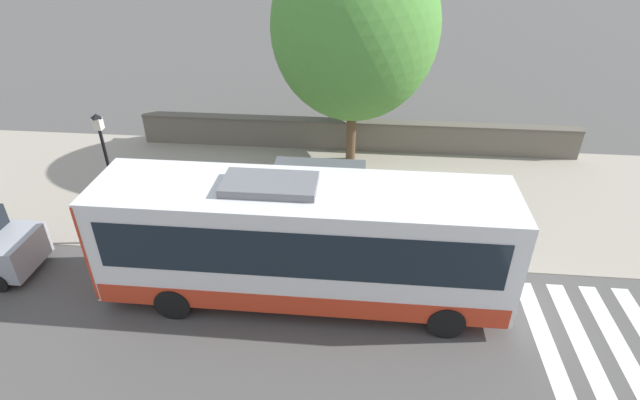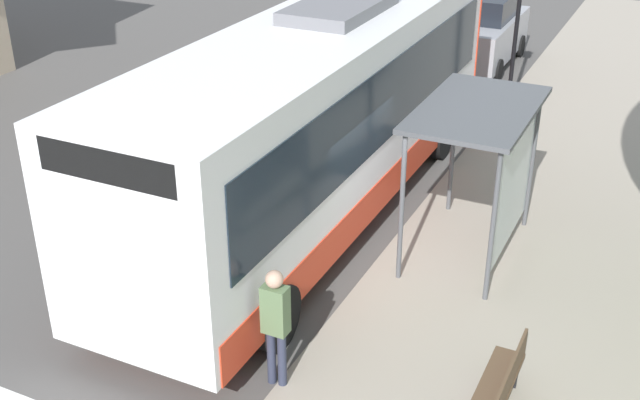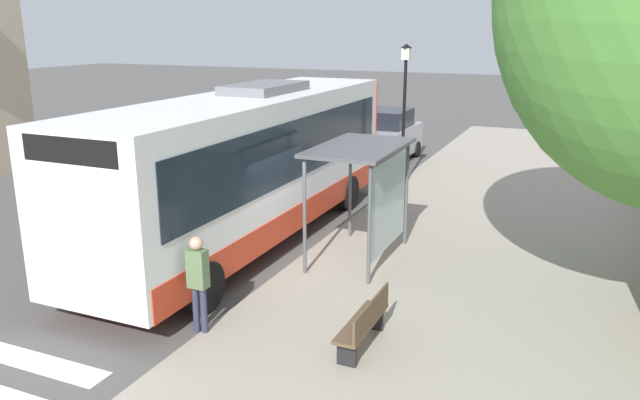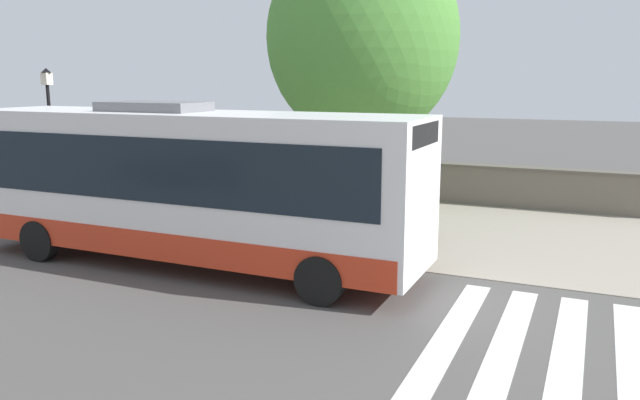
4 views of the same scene
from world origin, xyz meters
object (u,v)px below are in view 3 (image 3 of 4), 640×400
pedestrian (198,276)px  bench (365,322)px  bus (250,163)px  parked_car_behind_bus (387,137)px  bus_shelter (366,167)px  street_lamp_near (404,106)px

pedestrian → bench: 2.95m
bus → parked_car_behind_bus: 10.45m
bus → bus_shelter: 3.07m
bus → bench: (-4.46, 4.07, -1.50)m
street_lamp_near → bus_shelter: bearing=99.2°
bench → street_lamp_near: 10.93m
bus_shelter → pedestrian: bearing=72.5°
pedestrian → street_lamp_near: size_ratio=0.38×
pedestrian → bus: bearing=-70.8°
bench → pedestrian: bearing=12.4°
pedestrian → parked_car_behind_bus: size_ratio=0.44×
street_lamp_near → parked_car_behind_bus: bearing=-65.7°
parked_car_behind_bus → bus: bearing=89.0°
bus_shelter → parked_car_behind_bus: bus_shelter is taller
bus_shelter → bench: size_ratio=1.80×
bench → parked_car_behind_bus: parked_car_behind_bus is taller
pedestrian → street_lamp_near: (-0.37, -11.02, 1.70)m
bus → street_lamp_near: street_lamp_near is taller
bus_shelter → street_lamp_near: size_ratio=0.64×
bench → street_lamp_near: street_lamp_near is taller
bench → street_lamp_near: size_ratio=0.36×
pedestrian → parked_car_behind_bus: bearing=-84.5°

